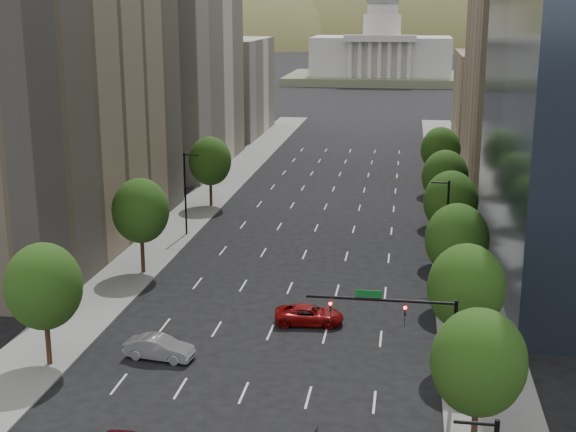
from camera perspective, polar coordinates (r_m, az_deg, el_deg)
The scene contains 22 objects.
sidewalk_left at distance 83.53m, azimuth -9.43°, elevation -2.17°, with size 6.00×200.00×0.15m, color slate.
sidewalk_right at distance 79.80m, azimuth 12.30°, elevation -3.12°, with size 6.00×200.00×0.15m, color slate.
midrise_cream_left at distance 124.10m, azimuth -7.86°, elevation 11.52°, with size 14.00×30.00×35.00m, color beige.
filler_left at distance 156.59m, azimuth -4.33°, elevation 9.11°, with size 14.00×26.00×18.00m, color beige.
parking_tan_right at distance 117.27m, azimuth 16.26°, elevation 9.68°, with size 14.00×30.00×30.00m, color #8C7759.
filler_right at distance 150.55m, azimuth 14.49°, elevation 8.09°, with size 14.00×26.00×16.00m, color #8C7759.
tree_right_0 at distance 45.13m, azimuth 13.34°, elevation -10.05°, with size 5.20×5.20×8.39m.
tree_right_1 at distance 55.18m, azimuth 12.50°, elevation -4.97°, with size 5.20×5.20×8.75m.
tree_right_2 at distance 66.64m, azimuth 11.87°, elevation -1.66°, with size 5.20×5.20×8.61m.
tree_right_3 at distance 78.16m, azimuth 11.44°, elevation 0.98°, with size 5.20×5.20×8.89m.
tree_right_4 at distance 91.91m, azimuth 11.05°, elevation 2.76°, with size 5.20×5.20×8.46m.
tree_right_5 at distance 107.57m, azimuth 10.75°, elevation 4.63°, with size 5.20×5.20×8.75m.
tree_left_0 at distance 56.54m, azimuth -16.91°, elevation -4.79°, with size 5.20×5.20×8.75m.
tree_left_1 at distance 74.20m, azimuth -10.39°, elevation 0.37°, with size 5.20×5.20×8.97m.
tree_left_2 at distance 98.62m, azimuth -5.54°, elevation 3.89°, with size 5.20×5.20×8.68m.
streetlight_rn at distance 73.55m, azimuth 11.12°, elevation -0.70°, with size 1.70×0.20×9.00m.
streetlight_ln at distance 86.35m, azimuth -7.24°, elevation 1.74°, with size 1.70×0.20×9.00m.
traffic_signal at distance 49.62m, azimuth 8.85°, elevation -7.77°, with size 9.12×0.40×7.38m.
capitol at distance 266.27m, azimuth 6.61°, elevation 11.22°, with size 60.00×40.00×35.20m.
foothills at distance 618.92m, azimuth 11.00°, elevation 8.63°, with size 720.00×413.00×263.00m.
car_silver at distance 57.69m, azimuth -9.08°, elevation -9.20°, with size 1.71×4.92×1.62m, color #98989D.
car_red_far at distance 62.92m, azimuth 1.51°, elevation -7.01°, with size 2.46×5.33×1.48m, color maroon.
Camera 1 is at (9.83, -15.94, 23.92)m, focal length 50.25 mm.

